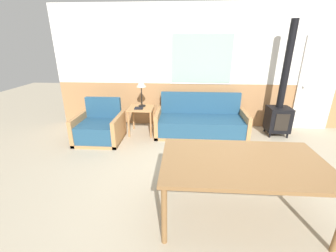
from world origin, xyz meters
The scene contains 10 objects.
ground_plane centered at (0.00, 0.00, 0.00)m, with size 16.00×16.00×0.00m, color #B2A58C.
wall_back centered at (-0.01, 2.63, 1.36)m, with size 7.20×0.09×2.70m.
couch centered at (-0.24, 2.03, 0.25)m, with size 1.94×0.84×0.86m.
armchair centered at (-2.32, 1.55, 0.25)m, with size 0.90×0.82×0.83m.
side_table centered at (-1.53, 1.99, 0.49)m, with size 0.53×0.53×0.59m.
table_lamp centered at (-1.53, 2.08, 1.07)m, with size 0.20×0.20×0.60m.
book_stack centered at (-1.56, 1.90, 0.60)m, with size 0.18×0.16×0.02m.
dining_table centered at (0.04, -0.42, 0.66)m, with size 1.78×1.05×0.72m.
wood_stove centered at (1.42, 2.11, 0.64)m, with size 0.45×0.43×2.33m.
entry_door centered at (2.32, 2.57, 1.02)m, with size 0.82×0.09×2.05m.
Camera 1 is at (-0.63, -2.61, 1.94)m, focal length 24.00 mm.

